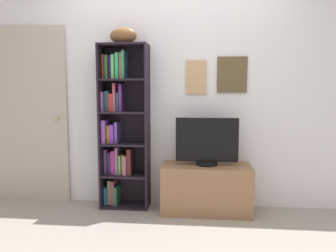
% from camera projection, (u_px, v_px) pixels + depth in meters
% --- Properties ---
extents(back_wall, '(4.80, 0.08, 2.39)m').
position_uv_depth(back_wall, '(173.00, 97.00, 3.56)').
color(back_wall, white).
rests_on(back_wall, ground).
extents(bookshelf, '(0.52, 0.28, 1.75)m').
position_uv_depth(bookshelf, '(121.00, 127.00, 3.52)').
color(bookshelf, black).
rests_on(bookshelf, ground).
extents(football, '(0.33, 0.23, 0.17)m').
position_uv_depth(football, '(123.00, 36.00, 3.37)').
color(football, brown).
rests_on(football, bookshelf).
extents(tv_stand, '(0.92, 0.42, 0.50)m').
position_uv_depth(tv_stand, '(206.00, 188.00, 3.38)').
color(tv_stand, '#8C6446').
rests_on(tv_stand, ground).
extents(television, '(0.64, 0.22, 0.49)m').
position_uv_depth(television, '(207.00, 142.00, 3.33)').
color(television, black).
rests_on(television, tv_stand).
extents(door, '(0.87, 0.09, 1.98)m').
position_uv_depth(door, '(31.00, 115.00, 3.69)').
color(door, '#B3A99D').
rests_on(door, ground).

